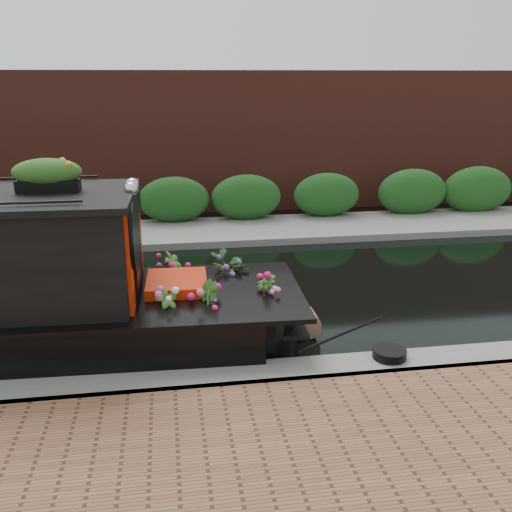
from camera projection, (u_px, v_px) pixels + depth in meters
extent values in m
plane|color=black|center=(171.00, 299.00, 10.32)|extent=(80.00, 80.00, 0.00)
cube|color=slate|center=(176.00, 395.00, 7.21)|extent=(40.00, 0.60, 0.50)
cube|color=slate|center=(169.00, 237.00, 14.27)|extent=(40.00, 2.40, 0.34)
cube|color=#1A4718|center=(168.00, 228.00, 15.12)|extent=(40.00, 1.10, 2.80)
cube|color=#57261D|center=(168.00, 210.00, 17.10)|extent=(40.00, 1.00, 8.00)
cube|color=red|center=(135.00, 246.00, 8.09)|extent=(0.13, 1.90, 1.47)
cube|color=black|center=(10.00, 268.00, 6.94)|extent=(0.98, 0.07, 0.60)
cube|color=red|center=(177.00, 296.00, 8.41)|extent=(0.90, 1.01, 0.54)
sphere|color=silver|center=(131.00, 189.00, 7.69)|extent=(0.20, 0.20, 0.20)
sphere|color=silver|center=(132.00, 185.00, 7.98)|extent=(0.20, 0.20, 0.20)
cube|color=black|center=(48.00, 186.00, 7.66)|extent=(0.83, 0.27, 0.16)
ellipsoid|color=orange|center=(47.00, 170.00, 7.59)|extent=(0.91, 0.27, 0.26)
imported|color=#316120|center=(168.00, 312.00, 7.73)|extent=(0.40, 0.36, 0.63)
imported|color=#316120|center=(207.00, 306.00, 7.83)|extent=(0.35, 0.42, 0.69)
imported|color=#316120|center=(232.00, 273.00, 9.13)|extent=(0.82, 0.79, 0.69)
imported|color=#316120|center=(266.00, 296.00, 8.29)|extent=(0.43, 0.43, 0.62)
imported|color=#316120|center=(173.00, 272.00, 9.16)|extent=(0.40, 0.44, 0.70)
cylinder|color=#896548|center=(305.00, 321.00, 8.87)|extent=(0.41, 0.46, 0.41)
cylinder|color=black|center=(389.00, 353.00, 7.63)|extent=(0.45, 0.45, 0.12)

